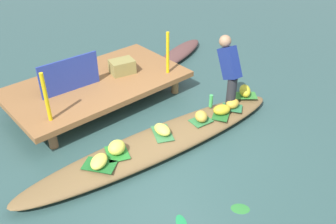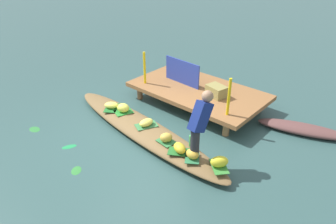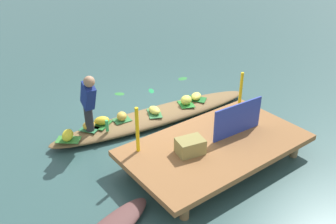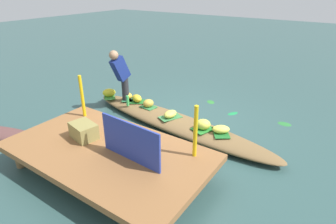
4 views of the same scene
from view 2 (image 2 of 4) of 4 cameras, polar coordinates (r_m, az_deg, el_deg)
name	(u,v)px [view 2 (image 2 of 4)]	position (r m, az deg, el deg)	size (l,w,h in m)	color
canal_water	(143,133)	(6.70, -4.58, -3.89)	(40.00, 40.00, 0.00)	#30514F
dock_platform	(198,91)	(7.71, 5.39, 3.80)	(3.20, 1.80, 0.41)	#905F36
vendor_boat	(143,129)	(6.64, -4.62, -3.10)	(4.60, 0.76, 0.22)	brown
moored_boat	(303,129)	(7.23, 23.10, -2.83)	(1.84, 0.45, 0.19)	brown
leaf_mat_0	(123,112)	(7.10, -8.03, 0.06)	(0.38, 0.30, 0.01)	#29812E
banana_bunch_0	(123,108)	(7.06, -8.09, 0.75)	(0.27, 0.23, 0.20)	#E7E750
leaf_mat_1	(219,166)	(5.52, 9.16, -9.62)	(0.43, 0.25, 0.01)	#388535
banana_bunch_1	(219,162)	(5.46, 9.24, -8.83)	(0.31, 0.19, 0.20)	yellow
leaf_mat_2	(192,158)	(5.65, 4.39, -8.24)	(0.34, 0.25, 0.01)	#2B7144
banana_bunch_2	(192,154)	(5.60, 4.42, -7.57)	(0.24, 0.19, 0.17)	gold
leaf_mat_3	(112,108)	(7.30, -10.12, 0.74)	(0.45, 0.27, 0.01)	#1F6729
banana_bunch_3	(111,105)	(7.27, -10.17, 1.22)	(0.32, 0.21, 0.14)	#F2E556
leaf_mat_4	(146,125)	(6.55, -3.92, -2.43)	(0.45, 0.27, 0.01)	#3A7B44
banana_bunch_4	(146,123)	(6.51, -3.94, -1.90)	(0.32, 0.20, 0.14)	#E6D954
leaf_mat_5	(166,141)	(6.05, -0.33, -5.31)	(0.34, 0.26, 0.01)	#32773F
banana_bunch_5	(166,137)	(6.00, -0.33, -4.62)	(0.24, 0.20, 0.18)	gold
leaf_mat_6	(180,152)	(5.79, 2.10, -7.16)	(0.42, 0.26, 0.01)	#246829
banana_bunch_6	(180,148)	(5.74, 2.11, -6.50)	(0.30, 0.20, 0.17)	gold
vendor_person	(200,121)	(5.36, 5.77, -1.71)	(0.23, 0.49, 1.21)	#28282D
water_bottle	(191,141)	(5.88, 4.11, -5.20)	(0.06, 0.06, 0.23)	#42B85B
market_banner	(182,72)	(7.84, 2.56, 7.21)	(1.07, 0.03, 0.60)	#283B9B
railing_post_west	(145,68)	(7.83, -4.25, 7.94)	(0.06, 0.06, 0.81)	yellow
railing_post_east	(229,97)	(6.47, 10.92, 2.68)	(0.06, 0.06, 0.81)	yellow
produce_crate	(216,91)	(7.32, 8.73, 3.76)	(0.44, 0.32, 0.26)	olive
drifting_plant_0	(35,129)	(7.39, -22.92, -2.88)	(0.28, 0.19, 0.01)	#2B7937
drifting_plant_1	(76,170)	(5.94, -16.20, -10.08)	(0.24, 0.18, 0.01)	#2E7E34
drifting_plant_2	(69,147)	(6.58, -17.39, -5.98)	(0.29, 0.13, 0.01)	#1E8C49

